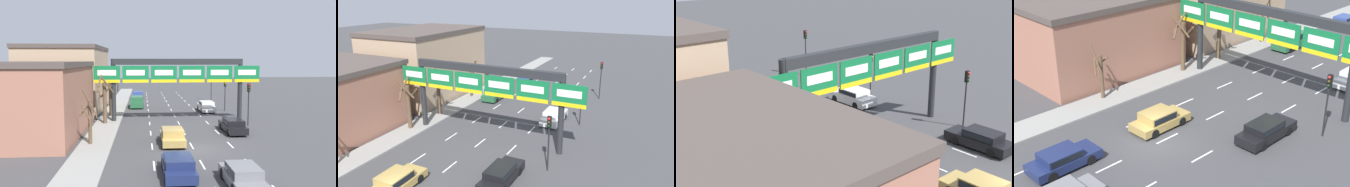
% 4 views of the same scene
% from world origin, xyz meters
% --- Properties ---
extents(ground_plane, '(220.00, 220.00, 0.00)m').
position_xyz_m(ground_plane, '(0.00, 0.00, 0.00)').
color(ground_plane, '#3D3D3F').
extents(sidewalk_left, '(2.80, 110.00, 0.15)m').
position_xyz_m(sidewalk_left, '(-8.00, 0.00, 0.07)').
color(sidewalk_left, gray).
rests_on(sidewalk_left, ground_plane).
extents(lane_dashes, '(6.72, 67.00, 0.01)m').
position_xyz_m(lane_dashes, '(-0.00, 13.50, 0.01)').
color(lane_dashes, white).
rests_on(lane_dashes, ground_plane).
extents(sign_gantry, '(19.17, 0.70, 7.30)m').
position_xyz_m(sign_gantry, '(-0.00, 12.11, 5.60)').
color(sign_gantry, '#232628').
rests_on(sign_gantry, ground_plane).
extents(building_near, '(14.11, 14.36, 7.00)m').
position_xyz_m(building_near, '(-16.71, 5.69, 3.51)').
color(building_near, '#9E6651').
rests_on(building_near, ground_plane).
extents(building_far, '(10.14, 15.56, 9.08)m').
position_xyz_m(building_far, '(-14.77, 22.05, 4.55)').
color(building_far, tan).
rests_on(building_far, ground_plane).
extents(suv_green, '(1.95, 4.79, 1.68)m').
position_xyz_m(suv_green, '(-4.95, 23.90, 0.94)').
color(suv_green, '#235B38').
rests_on(suv_green, ground_plane).
extents(car_black, '(1.83, 4.85, 1.37)m').
position_xyz_m(car_black, '(4.83, 5.74, 0.74)').
color(car_black, black).
rests_on(car_black, ground_plane).
extents(car_grey, '(1.81, 4.19, 1.30)m').
position_xyz_m(car_grey, '(1.53, -8.13, 0.70)').
color(car_grey, slate).
rests_on(car_grey, ground_plane).
extents(car_white, '(1.93, 4.59, 1.47)m').
position_xyz_m(car_white, '(4.74, 19.02, 0.78)').
color(car_white, silver).
rests_on(car_white, ground_plane).
extents(car_gold, '(1.95, 4.41, 1.39)m').
position_xyz_m(car_gold, '(-1.55, 1.65, 0.74)').
color(car_gold, '#A88947').
rests_on(car_gold, ground_plane).
extents(car_blue, '(1.99, 4.84, 1.30)m').
position_xyz_m(car_blue, '(-5.02, 35.94, 0.71)').
color(car_blue, navy).
rests_on(car_blue, ground_plane).
extents(car_navy, '(1.91, 4.51, 1.29)m').
position_xyz_m(car_navy, '(-1.88, -6.09, 0.70)').
color(car_navy, '#19234C').
rests_on(car_navy, ground_plane).
extents(traffic_light_near_gantry, '(0.30, 0.35, 5.02)m').
position_xyz_m(traffic_light_near_gantry, '(7.69, 29.89, 3.57)').
color(traffic_light_near_gantry, black).
rests_on(traffic_light_near_gantry, ground_plane).
extents(traffic_light_mid_block, '(0.30, 0.35, 4.35)m').
position_xyz_m(traffic_light_mid_block, '(7.49, 19.50, 3.12)').
color(traffic_light_mid_block, black).
rests_on(traffic_light_mid_block, ground_plane).
extents(traffic_light_far_end, '(0.30, 0.35, 4.63)m').
position_xyz_m(traffic_light_far_end, '(7.40, 8.91, 3.31)').
color(traffic_light_far_end, black).
rests_on(traffic_light_far_end, ground_plane).
extents(tree_bare_closest, '(2.08, 1.96, 5.36)m').
position_xyz_m(tree_bare_closest, '(-8.30, 10.77, 2.88)').
color(tree_bare_closest, brown).
rests_on(tree_bare_closest, sidewalk_left).
extents(tree_bare_second, '(1.52, 1.58, 4.62)m').
position_xyz_m(tree_bare_second, '(-8.48, 1.69, 2.27)').
color(tree_bare_second, brown).
rests_on(tree_bare_second, sidewalk_left).
extents(tree_bare_third, '(1.85, 1.84, 5.07)m').
position_xyz_m(tree_bare_third, '(-8.24, 23.14, 2.59)').
color(tree_bare_third, brown).
rests_on(tree_bare_third, sidewalk_left).
extents(tree_bare_furthest, '(1.87, 1.78, 5.48)m').
position_xyz_m(tree_bare_furthest, '(-8.11, 15.65, 3.04)').
color(tree_bare_furthest, brown).
rests_on(tree_bare_furthest, sidewalk_left).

